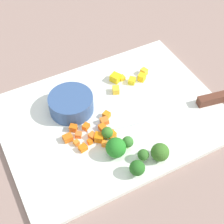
# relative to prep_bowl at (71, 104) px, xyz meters

# --- Properties ---
(ground_plane) EXTENTS (4.00, 4.00, 0.00)m
(ground_plane) POSITION_rel_prep_bowl_xyz_m (-0.08, 0.06, -0.03)
(ground_plane) COLOR gray
(cutting_board) EXTENTS (0.51, 0.38, 0.01)m
(cutting_board) POSITION_rel_prep_bowl_xyz_m (-0.08, 0.06, -0.03)
(cutting_board) COLOR white
(cutting_board) RESTS_ON ground_plane
(prep_bowl) EXTENTS (0.10, 0.10, 0.04)m
(prep_bowl) POSITION_rel_prep_bowl_xyz_m (0.00, 0.00, 0.00)
(prep_bowl) COLOR #355387
(prep_bowl) RESTS_ON cutting_board
(chef_knife) EXTENTS (0.35, 0.09, 0.02)m
(chef_knife) POSITION_rel_prep_bowl_xyz_m (-0.25, 0.12, -0.01)
(chef_knife) COLOR silver
(chef_knife) RESTS_ON cutting_board
(carrot_dice_0) EXTENTS (0.01, 0.01, 0.01)m
(carrot_dice_0) POSITION_rel_prep_bowl_xyz_m (0.03, 0.10, -0.02)
(carrot_dice_0) COLOR orange
(carrot_dice_0) RESTS_ON cutting_board
(carrot_dice_1) EXTENTS (0.02, 0.02, 0.01)m
(carrot_dice_1) POSITION_rel_prep_bowl_xyz_m (0.04, 0.08, -0.01)
(carrot_dice_1) COLOR orange
(carrot_dice_1) RESTS_ON cutting_board
(carrot_dice_2) EXTENTS (0.02, 0.02, 0.02)m
(carrot_dice_2) POSITION_rel_prep_bowl_xyz_m (0.02, 0.06, -0.01)
(carrot_dice_2) COLOR orange
(carrot_dice_2) RESTS_ON cutting_board
(carrot_dice_3) EXTENTS (0.02, 0.02, 0.01)m
(carrot_dice_3) POSITION_rel_prep_bowl_xyz_m (0.02, 0.12, -0.01)
(carrot_dice_3) COLOR orange
(carrot_dice_3) RESTS_ON cutting_board
(carrot_dice_4) EXTENTS (0.02, 0.02, 0.01)m
(carrot_dice_4) POSITION_rel_prep_bowl_xyz_m (0.02, 0.08, -0.02)
(carrot_dice_4) COLOR orange
(carrot_dice_4) RESTS_ON cutting_board
(carrot_dice_5) EXTENTS (0.02, 0.02, 0.01)m
(carrot_dice_5) POSITION_rel_prep_bowl_xyz_m (-0.01, 0.10, -0.01)
(carrot_dice_5) COLOR orange
(carrot_dice_5) RESTS_ON cutting_board
(carrot_dice_6) EXTENTS (0.02, 0.02, 0.01)m
(carrot_dice_6) POSITION_rel_prep_bowl_xyz_m (-0.01, 0.07, -0.01)
(carrot_dice_6) COLOR orange
(carrot_dice_6) RESTS_ON cutting_board
(carrot_dice_7) EXTENTS (0.02, 0.02, 0.01)m
(carrot_dice_7) POSITION_rel_prep_bowl_xyz_m (-0.05, 0.07, -0.01)
(carrot_dice_7) COLOR orange
(carrot_dice_7) RESTS_ON cutting_board
(carrot_dice_8) EXTENTS (0.02, 0.02, 0.01)m
(carrot_dice_8) POSITION_rel_prep_bowl_xyz_m (-0.04, 0.09, -0.01)
(carrot_dice_8) COLOR orange
(carrot_dice_8) RESTS_ON cutting_board
(carrot_dice_9) EXTENTS (0.01, 0.01, 0.01)m
(carrot_dice_9) POSITION_rel_prep_bowl_xyz_m (0.00, 0.11, -0.02)
(carrot_dice_9) COLOR orange
(carrot_dice_9) RESTS_ON cutting_board
(carrot_dice_10) EXTENTS (0.02, 0.02, 0.01)m
(carrot_dice_10) POSITION_rel_prep_bowl_xyz_m (-0.06, 0.06, -0.01)
(carrot_dice_10) COLOR orange
(carrot_dice_10) RESTS_ON cutting_board
(carrot_dice_11) EXTENTS (0.03, 0.03, 0.02)m
(carrot_dice_11) POSITION_rel_prep_bowl_xyz_m (-0.02, 0.11, -0.01)
(carrot_dice_11) COLOR orange
(carrot_dice_11) RESTS_ON cutting_board
(carrot_dice_12) EXTENTS (0.01, 0.01, 0.01)m
(carrot_dice_12) POSITION_rel_prep_bowl_xyz_m (-0.02, 0.13, -0.01)
(carrot_dice_12) COLOR orange
(carrot_dice_12) RESTS_ON cutting_board
(carrot_dice_13) EXTENTS (0.02, 0.02, 0.01)m
(carrot_dice_13) POSITION_rel_prep_bowl_xyz_m (-0.05, 0.12, -0.01)
(carrot_dice_13) COLOR orange
(carrot_dice_13) RESTS_ON cutting_board
(pepper_dice_0) EXTENTS (0.01, 0.01, 0.01)m
(pepper_dice_0) POSITION_rel_prep_bowl_xyz_m (-0.16, -0.04, -0.02)
(pepper_dice_0) COLOR yellow
(pepper_dice_0) RESTS_ON cutting_board
(pepper_dice_1) EXTENTS (0.03, 0.03, 0.02)m
(pepper_dice_1) POSITION_rel_prep_bowl_xyz_m (-0.14, -0.04, -0.01)
(pepper_dice_1) COLOR yellow
(pepper_dice_1) RESTS_ON cutting_board
(pepper_dice_2) EXTENTS (0.02, 0.02, 0.01)m
(pepper_dice_2) POSITION_rel_prep_bowl_xyz_m (-0.17, -0.01, -0.01)
(pepper_dice_2) COLOR yellow
(pepper_dice_2) RESTS_ON cutting_board
(pepper_dice_3) EXTENTS (0.02, 0.02, 0.01)m
(pepper_dice_3) POSITION_rel_prep_bowl_xyz_m (-0.12, -0.00, -0.01)
(pepper_dice_3) COLOR yellow
(pepper_dice_3) RESTS_ON cutting_board
(pepper_dice_4) EXTENTS (0.02, 0.02, 0.02)m
(pepper_dice_4) POSITION_rel_prep_bowl_xyz_m (-0.22, -0.03, -0.01)
(pepper_dice_4) COLOR yellow
(pepper_dice_4) RESTS_ON cutting_board
(pepper_dice_5) EXTENTS (0.02, 0.02, 0.02)m
(pepper_dice_5) POSITION_rel_prep_bowl_xyz_m (-0.20, -0.01, -0.01)
(pepper_dice_5) COLOR yellow
(pepper_dice_5) RESTS_ON cutting_board
(broccoli_floret_0) EXTENTS (0.03, 0.03, 0.03)m
(broccoli_floret_0) POSITION_rel_prep_bowl_xyz_m (-0.04, 0.11, -0.00)
(broccoli_floret_0) COLOR #81B964
(broccoli_floret_0) RESTS_ON cutting_board
(broccoli_floret_1) EXTENTS (0.03, 0.03, 0.04)m
(broccoli_floret_1) POSITION_rel_prep_bowl_xyz_m (-0.05, 0.22, 0.00)
(broccoli_floret_1) COLOR #88AE68
(broccoli_floret_1) RESTS_ON cutting_board
(broccoli_floret_2) EXTENTS (0.04, 0.04, 0.04)m
(broccoli_floret_2) POSITION_rel_prep_bowl_xyz_m (-0.03, 0.16, 0.00)
(broccoli_floret_2) COLOR #90B76C
(broccoli_floret_2) RESTS_ON cutting_board
(broccoli_floret_3) EXTENTS (0.02, 0.02, 0.03)m
(broccoli_floret_3) POSITION_rel_prep_bowl_xyz_m (-0.06, 0.16, -0.00)
(broccoli_floret_3) COLOR #8ABE54
(broccoli_floret_3) RESTS_ON cutting_board
(broccoli_floret_4) EXTENTS (0.02, 0.02, 0.03)m
(broccoli_floret_4) POSITION_rel_prep_bowl_xyz_m (-0.08, 0.20, -0.00)
(broccoli_floret_4) COLOR #8FBE6D
(broccoli_floret_4) RESTS_ON cutting_board
(broccoli_floret_5) EXTENTS (0.04, 0.04, 0.04)m
(broccoli_floret_5) POSITION_rel_prep_bowl_xyz_m (-0.11, 0.21, 0.00)
(broccoli_floret_5) COLOR #82C059
(broccoli_floret_5) RESTS_ON cutting_board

